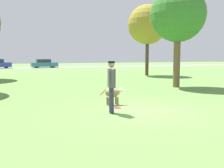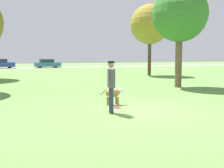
{
  "view_description": "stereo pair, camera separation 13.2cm",
  "coord_description": "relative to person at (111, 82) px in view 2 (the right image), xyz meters",
  "views": [
    {
      "loc": [
        -4.23,
        -7.98,
        1.9
      ],
      "look_at": [
        -0.74,
        0.68,
        0.9
      ],
      "focal_mm": 42.0,
      "sensor_mm": 36.0,
      "label": 1
    },
    {
      "loc": [
        -4.11,
        -8.03,
        1.9
      ],
      "look_at": [
        -0.74,
        0.68,
        0.9
      ],
      "focal_mm": 42.0,
      "sensor_mm": 36.0,
      "label": 2
    }
  ],
  "objects": [
    {
      "name": "ground_plane",
      "position": [
        1.03,
        -0.0,
        -1.03
      ],
      "size": [
        120.0,
        120.0,
        0.0
      ],
      "primitive_type": "plane",
      "color": "#608C42"
    },
    {
      "name": "far_road_strip",
      "position": [
        1.03,
        35.74,
        -1.03
      ],
      "size": [
        120.0,
        6.0,
        0.01
      ],
      "color": "gray",
      "rests_on": "ground_plane"
    },
    {
      "name": "person",
      "position": [
        0.0,
        0.0,
        0.0
      ],
      "size": [
        0.31,
        0.68,
        1.74
      ],
      "rotation": [
        0.0,
        0.0,
        1.32
      ],
      "color": "#2D334C",
      "rests_on": "ground_plane"
    },
    {
      "name": "dog",
      "position": [
        0.62,
        1.35,
        -0.58
      ],
      "size": [
        0.98,
        0.34,
        0.65
      ],
      "rotation": [
        0.0,
        0.0,
        0.02
      ],
      "color": "olive",
      "rests_on": "ground_plane"
    },
    {
      "name": "frisbee",
      "position": [
        0.51,
        0.71,
        -1.02
      ],
      "size": [
        0.28,
        0.28,
        0.02
      ],
      "color": "#E52366",
      "rests_on": "ground_plane"
    },
    {
      "name": "tree_far_right",
      "position": [
        9.51,
        14.43,
        3.85
      ],
      "size": [
        3.77,
        3.77,
        6.79
      ],
      "color": "#4C3826",
      "rests_on": "ground_plane"
    },
    {
      "name": "tree_near_right",
      "position": [
        6.44,
        5.36,
        3.31
      ],
      "size": [
        3.3,
        3.3,
        6.03
      ],
      "color": "brown",
      "rests_on": "ground_plane"
    },
    {
      "name": "parked_car_blue",
      "position": [
        -4.49,
        35.99,
        -0.33
      ],
      "size": [
        4.2,
        1.77,
        1.44
      ],
      "rotation": [
        0.0,
        0.0,
        -0.02
      ],
      "color": "#284293",
      "rests_on": "ground_plane"
    },
    {
      "name": "parked_car_teal",
      "position": [
        2.48,
        35.54,
        -0.36
      ],
      "size": [
        4.25,
        1.91,
        1.39
      ],
      "rotation": [
        0.0,
        0.0,
        0.04
      ],
      "color": "teal",
      "rests_on": "ground_plane"
    }
  ]
}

